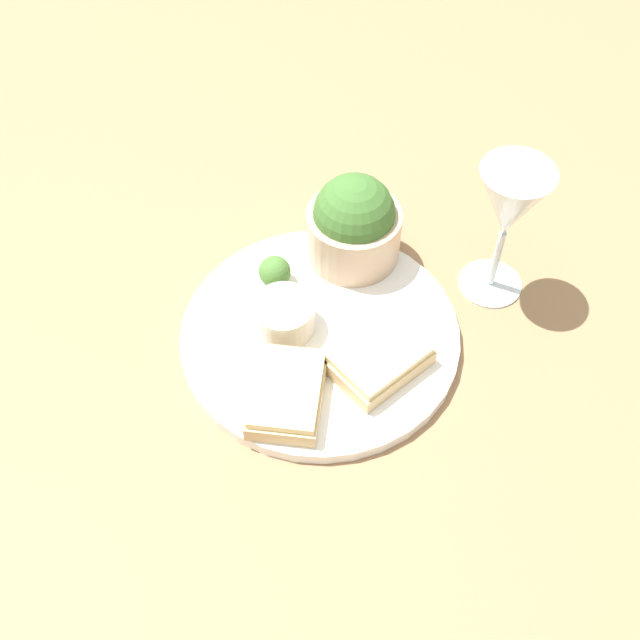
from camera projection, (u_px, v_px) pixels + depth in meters
The scene contains 8 objects.
ground_plane at pixel (320, 340), 0.84m from camera, with size 4.00×4.00×0.00m, color #93704C.
dinner_plate at pixel (320, 336), 0.83m from camera, with size 0.29×0.29×0.01m.
salad_bowl at pixel (354, 224), 0.86m from camera, with size 0.10×0.10×0.10m.
sauce_ramekin at pixel (284, 315), 0.81m from camera, with size 0.06×0.06×0.04m.
cheese_toast_near at pixel (379, 359), 0.79m from camera, with size 0.11×0.10×0.03m.
cheese_toast_far at pixel (287, 393), 0.77m from camera, with size 0.11×0.09×0.03m.
wine_glass at pixel (509, 209), 0.79m from camera, with size 0.07×0.07×0.16m.
garnish at pixel (275, 272), 0.85m from camera, with size 0.03×0.03×0.03m.
Camera 1 is at (-0.46, -0.18, 0.68)m, focal length 45.00 mm.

